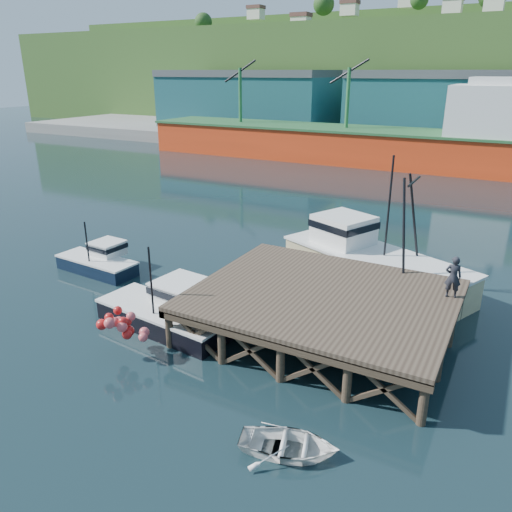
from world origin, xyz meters
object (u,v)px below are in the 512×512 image
Objects in this scene: trawler at (371,259)px; dockworker at (453,277)px; boat_black at (169,310)px; dinghy at (289,445)px; boat_navy at (100,261)px.

dockworker is (5.08, -4.43, 1.53)m from trawler.
boat_black reaches higher than dinghy.
trawler is at bearing 24.91° from boat_navy.
boat_black is 13.78m from dockworker.
trawler reaches higher than dinghy.
dinghy is at bearing -23.53° from boat_navy.
boat_navy is 0.46× the size of trawler.
boat_black is at bearing -103.15° from trawler.
dockworker reaches higher than dinghy.
boat_black is 2.24× the size of dinghy.
boat_black is at bearing -20.06° from boat_navy.
trawler is at bearing -9.79° from dinghy.
boat_navy is 16.99m from trawler.
boat_navy is at bearing -7.44° from dockworker.
dinghy is at bearing -59.68° from trawler.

